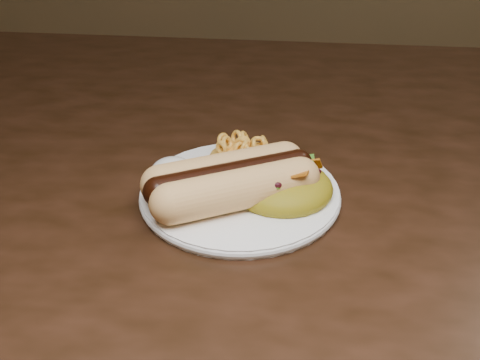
# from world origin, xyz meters

# --- Properties ---
(table) EXTENTS (1.60, 0.90, 0.75)m
(table) POSITION_xyz_m (0.00, 0.00, 0.66)
(table) COLOR black
(table) RESTS_ON floor
(plate) EXTENTS (0.22, 0.22, 0.01)m
(plate) POSITION_xyz_m (-0.08, -0.06, 0.76)
(plate) COLOR white
(plate) RESTS_ON table
(hotdog) EXTENTS (0.14, 0.13, 0.04)m
(hotdog) POSITION_xyz_m (-0.09, -0.07, 0.78)
(hotdog) COLOR #F7B869
(hotdog) RESTS_ON plate
(mac_and_cheese) EXTENTS (0.08, 0.07, 0.03)m
(mac_and_cheese) POSITION_xyz_m (-0.09, -0.00, 0.77)
(mac_and_cheese) COLOR #FFB550
(mac_and_cheese) RESTS_ON plate
(sour_cream) EXTENTS (0.05, 0.05, 0.03)m
(sour_cream) POSITION_xyz_m (-0.15, -0.04, 0.77)
(sour_cream) COLOR white
(sour_cream) RESTS_ON plate
(taco_salad) EXTENTS (0.10, 0.09, 0.04)m
(taco_salad) POSITION_xyz_m (-0.04, -0.06, 0.78)
(taco_salad) COLOR #BF7400
(taco_salad) RESTS_ON plate
(fork) EXTENTS (0.06, 0.12, 0.00)m
(fork) POSITION_xyz_m (-0.12, -0.10, 0.75)
(fork) COLOR white
(fork) RESTS_ON table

